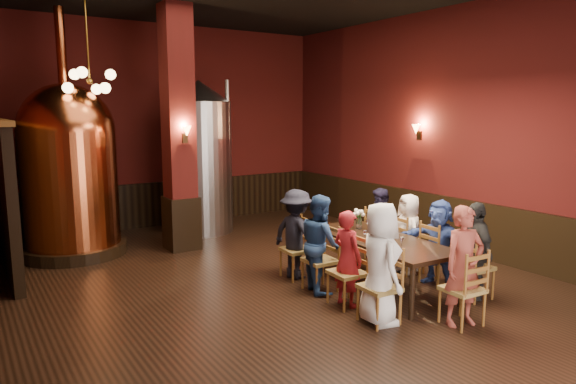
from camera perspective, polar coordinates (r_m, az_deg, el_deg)
room at (r=7.36m, az=-1.94°, el=6.20°), size 10.00×10.02×4.50m
wainscot_right at (r=10.21m, az=17.55°, el=-3.31°), size 0.08×9.90×1.00m
wainscot_back at (r=12.07m, az=-14.15°, el=-1.29°), size 7.90×0.08×1.00m
column at (r=9.75m, az=-12.07°, el=6.73°), size 0.58×0.58×4.50m
partition at (r=9.62m, az=-29.07°, el=-0.55°), size 0.22×3.50×2.40m
pendant_cluster at (r=9.42m, az=-21.18°, el=11.42°), size 0.90×0.90×1.70m
sconce_wall at (r=10.47m, az=14.40°, el=6.52°), size 0.20×0.20×0.36m
sconce_column at (r=9.47m, az=-11.40°, el=6.38°), size 0.20×0.20×0.36m
dining_table at (r=7.73m, az=10.25°, el=-5.53°), size 1.13×2.45×0.75m
chair_0 at (r=6.54m, az=10.12°, el=-10.36°), size 0.48×0.48×0.92m
person_0 at (r=6.45m, az=10.20°, el=-7.84°), size 0.67×0.85×1.52m
chair_1 at (r=7.04m, az=6.58°, el=-8.86°), size 0.48×0.48×0.92m
person_1 at (r=6.98m, az=6.61°, el=-7.32°), size 0.36×0.51×1.31m
chair_2 at (r=7.55m, az=3.59°, el=-7.55°), size 0.48×0.48×0.92m
person_2 at (r=7.48m, az=3.61°, el=-5.69°), size 0.52×0.76×1.43m
chair_3 at (r=8.10m, az=0.96°, el=-6.38°), size 0.48×0.48×0.92m
person_3 at (r=8.03m, az=0.96°, el=-4.70°), size 0.72×1.01×1.41m
chair_4 at (r=7.70m, az=19.97°, el=-7.77°), size 0.48×0.48×0.92m
person_4 at (r=7.64m, az=20.06°, el=-6.13°), size 0.65×0.87×1.38m
chair_5 at (r=8.12m, az=16.35°, el=-6.71°), size 0.48×0.48×0.92m
person_5 at (r=8.08m, az=16.41°, el=-5.39°), size 0.59×1.26×1.31m
chair_6 at (r=8.57m, az=13.16°, el=-5.74°), size 0.48×0.48×0.92m
person_6 at (r=8.53m, az=13.21°, el=-4.52°), size 0.59×0.73×1.30m
chair_7 at (r=9.06m, az=10.27°, el=-4.85°), size 0.48×0.48×0.92m
person_7 at (r=9.02m, az=10.30°, el=-3.70°), size 0.43×0.68×1.29m
chair_8 at (r=6.74m, az=18.83°, el=-10.12°), size 0.48×0.48×0.92m
person_8 at (r=6.65m, az=18.96°, el=-7.80°), size 0.61×0.47×1.49m
copper_kettle at (r=10.00m, az=-23.14°, el=2.48°), size 2.07×2.07×4.37m
steel_vessel at (r=11.14m, az=-9.71°, el=3.83°), size 1.39×1.39×3.24m
rose_vase at (r=8.23m, az=7.90°, el=-2.60°), size 0.19×0.19×0.33m
wine_glass_0 at (r=8.14m, az=8.86°, el=-3.69°), size 0.07×0.07×0.17m
wine_glass_1 at (r=7.63m, az=11.39°, el=-4.62°), size 0.07×0.07×0.17m
wine_glass_2 at (r=7.44m, az=8.52°, el=-4.90°), size 0.07×0.07×0.17m
wine_glass_3 at (r=7.36m, az=10.86°, el=-5.12°), size 0.07×0.07×0.17m
wine_glass_4 at (r=8.02m, az=11.51°, el=-3.96°), size 0.07×0.07×0.17m
wine_glass_5 at (r=8.11m, az=5.80°, el=-3.67°), size 0.07×0.07×0.17m
wine_glass_6 at (r=7.03m, az=11.33°, el=-5.81°), size 0.07×0.07×0.17m
wine_glass_7 at (r=7.15m, az=12.52°, el=-5.58°), size 0.07×0.07×0.17m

